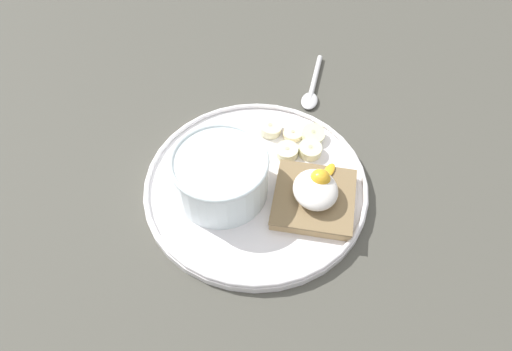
% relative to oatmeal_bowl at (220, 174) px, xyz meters
% --- Properties ---
extents(ground_plane, '(1.20, 1.20, 0.02)m').
position_rel_oatmeal_bowl_xyz_m(ground_plane, '(0.00, 0.04, -0.05)').
color(ground_plane, '#4A4940').
rests_on(ground_plane, ground).
extents(plate, '(0.29, 0.29, 0.02)m').
position_rel_oatmeal_bowl_xyz_m(plate, '(0.00, 0.04, -0.03)').
color(plate, white).
rests_on(plate, ground_plane).
extents(oatmeal_bowl, '(0.12, 0.12, 0.06)m').
position_rel_oatmeal_bowl_xyz_m(oatmeal_bowl, '(0.00, 0.00, 0.00)').
color(oatmeal_bowl, white).
rests_on(oatmeal_bowl, plate).
extents(toast_slice, '(0.13, 0.13, 0.02)m').
position_rel_oatmeal_bowl_xyz_m(toast_slice, '(0.04, 0.11, -0.02)').
color(toast_slice, olive).
rests_on(toast_slice, plate).
extents(poached_egg, '(0.08, 0.07, 0.03)m').
position_rel_oatmeal_bowl_xyz_m(poached_egg, '(0.04, 0.11, -0.00)').
color(poached_egg, white).
rests_on(poached_egg, toast_slice).
extents(banana_slice_front, '(0.04, 0.04, 0.01)m').
position_rel_oatmeal_bowl_xyz_m(banana_slice_front, '(-0.07, 0.11, -0.03)').
color(banana_slice_front, beige).
rests_on(banana_slice_front, plate).
extents(banana_slice_left, '(0.03, 0.04, 0.01)m').
position_rel_oatmeal_bowl_xyz_m(banana_slice_left, '(-0.04, 0.09, -0.02)').
color(banana_slice_left, beige).
rests_on(banana_slice_left, plate).
extents(banana_slice_back, '(0.04, 0.04, 0.02)m').
position_rel_oatmeal_bowl_xyz_m(banana_slice_back, '(-0.08, 0.08, -0.02)').
color(banana_slice_back, '#FAEEC0').
rests_on(banana_slice_back, plate).
extents(banana_slice_right, '(0.04, 0.04, 0.01)m').
position_rel_oatmeal_bowl_xyz_m(banana_slice_right, '(-0.04, 0.12, -0.02)').
color(banana_slice_right, beige).
rests_on(banana_slice_right, plate).
extents(banana_slice_inner, '(0.04, 0.04, 0.02)m').
position_rel_oatmeal_bowl_xyz_m(banana_slice_inner, '(-0.06, 0.13, -0.02)').
color(banana_slice_inner, '#F2F2BA').
rests_on(banana_slice_inner, plate).
extents(spoon, '(0.12, 0.06, 0.01)m').
position_rel_oatmeal_bowl_xyz_m(spoon, '(-0.16, 0.16, -0.04)').
color(spoon, silver).
rests_on(spoon, ground_plane).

